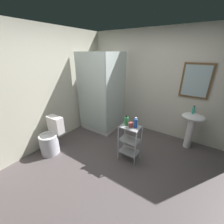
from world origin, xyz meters
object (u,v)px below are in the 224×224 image
at_px(shower_stall, 103,112).
at_px(pedestal_sink, 192,124).
at_px(storage_cart, 130,140).
at_px(body_wash_bottle_green, 126,120).
at_px(rinse_cup, 131,125).
at_px(hand_soap_bottle, 193,110).
at_px(shampoo_bottle_blue, 136,123).
at_px(toilet, 51,139).

distance_m(shower_stall, pedestal_sink, 2.13).
xyz_separation_m(shower_stall, storage_cart, (1.19, -0.75, -0.03)).
height_order(body_wash_bottle_green, rinse_cup, body_wash_bottle_green).
distance_m(hand_soap_bottle, shampoo_bottle_blue, 1.35).
bearing_deg(hand_soap_bottle, pedestal_sink, -29.90).
bearing_deg(shower_stall, pedestal_sink, 9.04).
xyz_separation_m(storage_cart, hand_soap_bottle, (0.88, 1.10, 0.45)).
height_order(pedestal_sink, toilet, pedestal_sink).
relative_size(toilet, hand_soap_bottle, 4.42).
xyz_separation_m(storage_cart, body_wash_bottle_green, (-0.10, 0.02, 0.39)).
xyz_separation_m(toilet, storage_cart, (1.48, 0.70, 0.12)).
xyz_separation_m(shower_stall, shampoo_bottle_blue, (1.28, -0.73, 0.36)).
height_order(hand_soap_bottle, body_wash_bottle_green, hand_soap_bottle).
bearing_deg(body_wash_bottle_green, rinse_cup, -15.63).
xyz_separation_m(shower_stall, rinse_cup, (1.20, -0.76, 0.32)).
relative_size(body_wash_bottle_green, rinse_cup, 2.22).
bearing_deg(shampoo_bottle_blue, rinse_cup, -158.35).
distance_m(shower_stall, toilet, 1.49).
xyz_separation_m(toilet, rinse_cup, (1.49, 0.69, 0.47)).
bearing_deg(rinse_cup, toilet, -155.25).
xyz_separation_m(pedestal_sink, hand_soap_bottle, (-0.03, 0.02, 0.31)).
height_order(toilet, storage_cart, toilet).
bearing_deg(storage_cart, hand_soap_bottle, 51.39).
relative_size(hand_soap_bottle, body_wash_bottle_green, 0.87).
relative_size(storage_cart, body_wash_bottle_green, 3.74).
height_order(pedestal_sink, storage_cart, pedestal_sink).
bearing_deg(shower_stall, storage_cart, -32.20).
relative_size(shower_stall, rinse_cup, 22.44).
height_order(pedestal_sink, shampoo_bottle_blue, shampoo_bottle_blue).
xyz_separation_m(toilet, hand_soap_bottle, (2.37, 1.80, 0.57)).
bearing_deg(shampoo_bottle_blue, toilet, -155.40).
distance_m(pedestal_sink, rinse_cup, 1.44).
bearing_deg(storage_cart, toilet, -154.70).
distance_m(pedestal_sink, toilet, 3.00).
distance_m(pedestal_sink, shampoo_bottle_blue, 1.37).
height_order(toilet, hand_soap_bottle, hand_soap_bottle).
relative_size(shower_stall, shampoo_bottle_blue, 10.14).
xyz_separation_m(hand_soap_bottle, body_wash_bottle_green, (-0.98, -1.09, -0.06)).
bearing_deg(pedestal_sink, shampoo_bottle_blue, -127.81).
height_order(shampoo_bottle_blue, body_wash_bottle_green, same).
bearing_deg(body_wash_bottle_green, pedestal_sink, 46.30).
relative_size(shower_stall, storage_cart, 2.70).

